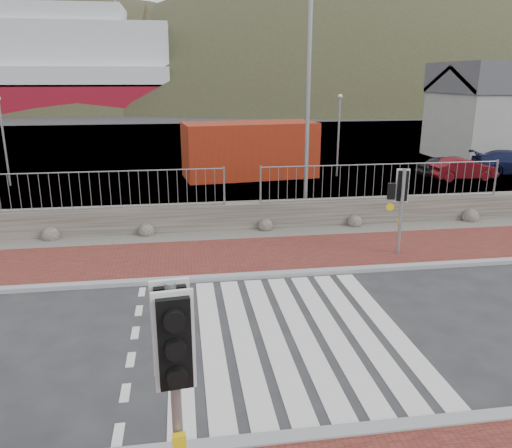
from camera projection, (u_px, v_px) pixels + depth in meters
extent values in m
plane|color=#28282B|center=(287.00, 334.00, 9.93)|extent=(220.00, 220.00, 0.00)
cube|color=brown|center=(254.00, 256.00, 14.19)|extent=(40.00, 3.00, 0.08)
cube|color=gray|center=(331.00, 434.00, 7.07)|extent=(40.00, 0.25, 0.12)
cube|color=gray|center=(263.00, 275.00, 12.76)|extent=(40.00, 0.25, 0.12)
cube|color=silver|center=(181.00, 342.00, 9.63)|extent=(0.42, 5.60, 0.01)
cube|color=silver|center=(212.00, 340.00, 9.72)|extent=(0.42, 5.60, 0.01)
cube|color=silver|center=(242.00, 337.00, 9.80)|extent=(0.42, 5.60, 0.01)
cube|color=silver|center=(272.00, 335.00, 9.89)|extent=(0.42, 5.60, 0.01)
cube|color=silver|center=(302.00, 333.00, 9.97)|extent=(0.42, 5.60, 0.01)
cube|color=silver|center=(331.00, 331.00, 10.06)|extent=(0.42, 5.60, 0.01)
cube|color=silver|center=(359.00, 329.00, 10.14)|extent=(0.42, 5.60, 0.01)
cube|color=silver|center=(387.00, 326.00, 10.23)|extent=(0.42, 5.60, 0.01)
cube|color=#59544C|center=(245.00, 235.00, 16.09)|extent=(40.00, 1.50, 0.06)
cube|color=#4A443D|center=(242.00, 216.00, 16.73)|extent=(40.00, 0.60, 0.90)
cylinder|color=gray|center=(89.00, 172.00, 15.43)|extent=(8.40, 0.04, 0.04)
cylinder|color=gray|center=(224.00, 187.00, 16.20)|extent=(0.07, 0.07, 1.20)
cylinder|color=gray|center=(383.00, 164.00, 16.80)|extent=(8.40, 0.04, 0.04)
cylinder|color=gray|center=(261.00, 186.00, 16.37)|extent=(0.07, 0.07, 1.20)
cylinder|color=gray|center=(495.00, 178.00, 17.57)|extent=(0.07, 0.07, 1.20)
cube|color=#4C4C4F|center=(208.00, 147.00, 36.39)|extent=(120.00, 40.00, 0.50)
cube|color=#3F4C54|center=(193.00, 114.00, 69.59)|extent=(220.00, 50.00, 0.05)
cube|color=silver|center=(60.00, 47.00, 69.21)|extent=(30.00, 12.00, 6.00)
cube|color=silver|center=(56.00, 16.00, 68.08)|extent=(18.00, 10.00, 2.50)
ellipsoid|color=#2A311D|center=(116.00, 211.00, 96.81)|extent=(106.40, 68.40, 76.00)
ellipsoid|color=#2A311D|center=(338.00, 230.00, 104.94)|extent=(140.00, 90.00, 100.00)
cylinder|color=gray|center=(177.00, 408.00, 5.42)|extent=(0.12, 0.12, 2.94)
cube|color=yellow|center=(178.00, 436.00, 5.52)|extent=(0.15, 0.10, 0.23)
cube|color=black|center=(173.00, 334.00, 5.17)|extent=(0.44, 0.30, 1.10)
sphere|color=#0CE53F|center=(174.00, 361.00, 5.26)|extent=(0.16, 0.16, 0.16)
cylinder|color=gray|center=(401.00, 213.00, 13.95)|extent=(0.10, 0.10, 2.52)
cube|color=yellow|center=(400.00, 224.00, 14.04)|extent=(0.14, 0.10, 0.20)
cube|color=black|center=(403.00, 187.00, 13.73)|extent=(0.40, 0.28, 0.95)
sphere|color=#0CE53F|center=(402.00, 196.00, 13.81)|extent=(0.14, 0.14, 0.14)
cube|color=black|center=(391.00, 191.00, 13.79)|extent=(0.22, 0.18, 0.45)
cylinder|color=gray|center=(308.00, 104.00, 16.81)|extent=(0.14, 0.14, 8.11)
cube|color=maroon|center=(250.00, 150.00, 25.31)|extent=(6.88, 3.55, 2.75)
imported|color=black|center=(448.00, 166.00, 25.46)|extent=(3.27, 1.54, 1.08)
imported|color=#5F0D13|center=(462.00, 169.00, 24.78)|extent=(3.34, 1.27, 1.09)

